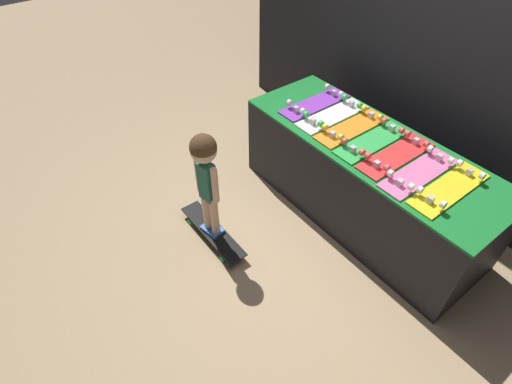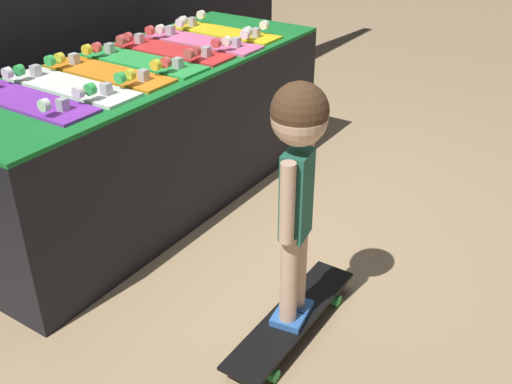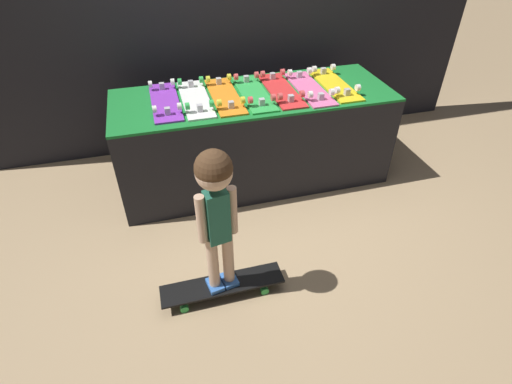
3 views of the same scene
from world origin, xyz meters
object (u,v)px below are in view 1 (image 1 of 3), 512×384
at_px(skateboard_purple_on_rack, 315,103).
at_px(skateboard_pink_on_rack, 419,172).
at_px(skateboard_red_on_rack, 396,155).
at_px(skateboard_on_floor, 213,232).
at_px(skateboard_green_on_rack, 372,141).
at_px(child, 206,169).
at_px(skateboard_orange_on_rack, 352,127).
at_px(skateboard_yellow_on_rack, 450,188).
at_px(skateboard_white_on_rack, 333,115).

xyz_separation_m(skateboard_purple_on_rack, skateboard_pink_on_rack, (1.16, -0.06, 0.00)).
relative_size(skateboard_red_on_rack, skateboard_on_floor, 0.90).
distance_m(skateboard_purple_on_rack, skateboard_green_on_rack, 0.69).
bearing_deg(skateboard_on_floor, child, 0.00).
distance_m(skateboard_green_on_rack, skateboard_red_on_rack, 0.23).
relative_size(skateboard_purple_on_rack, skateboard_orange_on_rack, 1.00).
height_order(skateboard_on_floor, child, child).
relative_size(skateboard_on_floor, child, 0.80).
xyz_separation_m(skateboard_green_on_rack, skateboard_red_on_rack, (0.23, 0.00, 0.00)).
height_order(skateboard_orange_on_rack, child, child).
height_order(skateboard_purple_on_rack, skateboard_yellow_on_rack, same).
height_order(skateboard_purple_on_rack, skateboard_pink_on_rack, same).
height_order(skateboard_orange_on_rack, skateboard_green_on_rack, same).
height_order(skateboard_white_on_rack, skateboard_on_floor, skateboard_white_on_rack).
distance_m(skateboard_white_on_rack, skateboard_pink_on_rack, 0.93).
distance_m(skateboard_purple_on_rack, child, 1.27).
bearing_deg(skateboard_red_on_rack, skateboard_orange_on_rack, 178.64).
xyz_separation_m(skateboard_green_on_rack, skateboard_pink_on_rack, (0.46, -0.03, 0.00)).
xyz_separation_m(skateboard_red_on_rack, skateboard_pink_on_rack, (0.23, -0.03, 0.00)).
distance_m(skateboard_orange_on_rack, skateboard_pink_on_rack, 0.70).
distance_m(skateboard_pink_on_rack, skateboard_yellow_on_rack, 0.23).
height_order(skateboard_pink_on_rack, skateboard_yellow_on_rack, same).
relative_size(skateboard_purple_on_rack, skateboard_yellow_on_rack, 1.00).
bearing_deg(skateboard_pink_on_rack, skateboard_white_on_rack, 177.15).
bearing_deg(skateboard_red_on_rack, skateboard_purple_on_rack, 178.15).
relative_size(skateboard_pink_on_rack, skateboard_yellow_on_rack, 1.00).
xyz_separation_m(skateboard_purple_on_rack, skateboard_green_on_rack, (0.69, -0.03, 0.00)).
distance_m(skateboard_white_on_rack, skateboard_orange_on_rack, 0.23).
relative_size(skateboard_purple_on_rack, skateboard_white_on_rack, 1.00).
xyz_separation_m(skateboard_purple_on_rack, skateboard_yellow_on_rack, (1.39, -0.04, 0.00)).
xyz_separation_m(skateboard_white_on_rack, skateboard_yellow_on_rack, (1.16, -0.02, 0.00)).
relative_size(skateboard_green_on_rack, skateboard_on_floor, 0.90).
relative_size(skateboard_green_on_rack, child, 0.71).
bearing_deg(skateboard_on_floor, skateboard_red_on_rack, 57.79).
height_order(skateboard_orange_on_rack, skateboard_red_on_rack, same).
relative_size(skateboard_green_on_rack, skateboard_yellow_on_rack, 1.00).
height_order(skateboard_green_on_rack, child, child).
bearing_deg(child, skateboard_yellow_on_rack, 35.31).
height_order(skateboard_purple_on_rack, child, child).
bearing_deg(skateboard_white_on_rack, skateboard_yellow_on_rack, -1.16).
xyz_separation_m(skateboard_yellow_on_rack, child, (-1.24, -1.22, -0.03)).
relative_size(skateboard_yellow_on_rack, skateboard_on_floor, 0.90).
bearing_deg(skateboard_orange_on_rack, skateboard_green_on_rack, -3.50).
height_order(skateboard_white_on_rack, skateboard_orange_on_rack, same).
relative_size(skateboard_white_on_rack, child, 0.71).
bearing_deg(skateboard_white_on_rack, skateboard_red_on_rack, -1.40).
xyz_separation_m(skateboard_yellow_on_rack, skateboard_on_floor, (-1.24, -1.22, -0.74)).
xyz_separation_m(skateboard_pink_on_rack, skateboard_yellow_on_rack, (0.23, 0.02, 0.00)).
height_order(skateboard_red_on_rack, skateboard_yellow_on_rack, same).
distance_m(skateboard_white_on_rack, skateboard_on_floor, 1.45).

